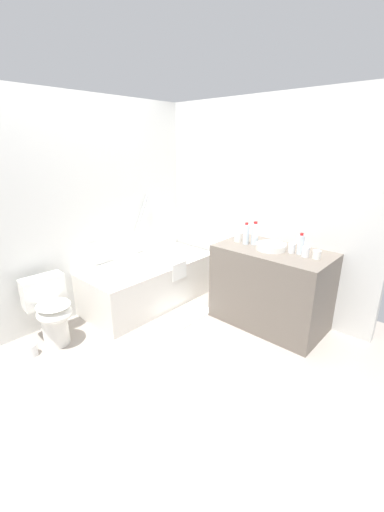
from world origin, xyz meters
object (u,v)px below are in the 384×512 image
object	(u,v)px
bathtub	(150,280)
sink_faucet	(279,243)
toilet	(51,310)
toilet_paper_roll	(31,350)
bath_mat	(186,315)
water_bottle_2	(301,244)
drinking_glass_2	(238,237)
drinking_glass_0	(306,252)
sink_basin	(271,247)
drinking_glass_3	(291,248)
water_bottle_0	(255,234)
drinking_glass_1	(317,255)
water_bottle_1	(246,234)

from	to	relation	value
bathtub	sink_faucet	world-z (taller)	bathtub
toilet	toilet_paper_roll	bearing A→B (deg)	-73.46
sink_faucet	bath_mat	xyz separation A→B (m)	(-0.64, 0.72, -0.85)
water_bottle_2	drinking_glass_2	world-z (taller)	water_bottle_2
drinking_glass_0	toilet_paper_roll	xyz separation A→B (m)	(-1.96, 1.62, -0.82)
bathtub	sink_basin	xyz separation A→B (m)	(0.50, -1.29, 0.58)
drinking_glass_0	drinking_glass_2	bearing A→B (deg)	90.85
toilet	bath_mat	world-z (taller)	toilet
toilet	toilet_paper_roll	xyz separation A→B (m)	(-0.25, -0.05, -0.28)
drinking_glass_3	bath_mat	distance (m)	1.36
bathtub	toilet_paper_roll	xyz separation A→B (m)	(-1.44, -0.01, -0.21)
drinking_glass_2	water_bottle_0	bearing A→B (deg)	-81.76
sink_faucet	water_bottle_2	size ratio (longest dim) A/B	0.73
sink_basin	drinking_glass_0	world-z (taller)	drinking_glass_0
drinking_glass_0	drinking_glass_3	distance (m)	0.15
water_bottle_0	water_bottle_2	world-z (taller)	water_bottle_0
drinking_glass_0	bath_mat	bearing A→B (deg)	115.06
toilet	water_bottle_0	size ratio (longest dim) A/B	2.68
bathtub	water_bottle_0	distance (m)	1.37
bath_mat	sink_basin	bearing A→B (deg)	-56.73
bathtub	drinking_glass_1	bearing A→B (deg)	-72.63
toilet	drinking_glass_3	bearing A→B (deg)	53.09
toilet	drinking_glass_3	distance (m)	2.37
toilet	water_bottle_2	bearing A→B (deg)	51.96
bath_mat	toilet_paper_roll	xyz separation A→B (m)	(-1.46, 0.56, 0.05)
bathtub	sink_basin	world-z (taller)	bathtub
water_bottle_1	bath_mat	world-z (taller)	water_bottle_1
drinking_glass_2	bathtub	bearing A→B (deg)	120.09
drinking_glass_2	bath_mat	xyz separation A→B (m)	(-0.49, 0.31, -0.87)
sink_basin	toilet	bearing A→B (deg)	141.60
drinking_glass_1	drinking_glass_3	size ratio (longest dim) A/B	0.87
drinking_glass_0	bath_mat	xyz separation A→B (m)	(-0.50, 1.06, -0.87)
water_bottle_0	toilet_paper_roll	bearing A→B (deg)	151.71
water_bottle_0	water_bottle_2	size ratio (longest dim) A/B	1.18
sink_faucet	drinking_glass_3	bearing A→B (deg)	-123.33
drinking_glass_2	drinking_glass_1	bearing A→B (deg)	-88.02
drinking_glass_0	toilet_paper_roll	bearing A→B (deg)	140.39
water_bottle_1	drinking_glass_3	distance (m)	0.49
sink_faucet	sink_basin	bearing A→B (deg)	-180.00
drinking_glass_1	bath_mat	world-z (taller)	drinking_glass_1
drinking_glass_0	drinking_glass_1	size ratio (longest dim) A/B	1.23
water_bottle_0	toilet_paper_roll	world-z (taller)	water_bottle_0
bathtub	toilet_paper_roll	bearing A→B (deg)	-179.70
toilet_paper_roll	water_bottle_0	bearing A→B (deg)	-28.29
water_bottle_0	drinking_glass_1	distance (m)	0.66
toilet	bathtub	bearing A→B (deg)	92.35
drinking_glass_0	drinking_glass_2	world-z (taller)	same
drinking_glass_1	drinking_glass_2	bearing A→B (deg)	91.98
sink_basin	water_bottle_0	bearing A→B (deg)	79.25
drinking_glass_3	drinking_glass_0	bearing A→B (deg)	-97.62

